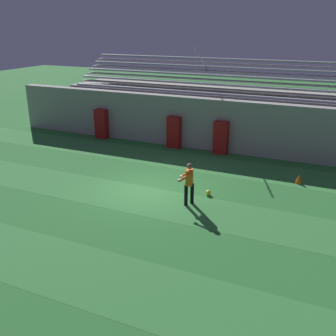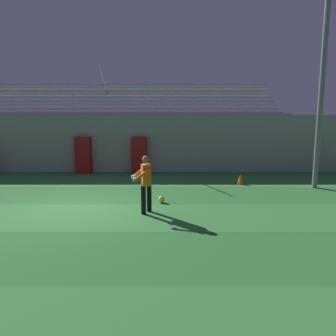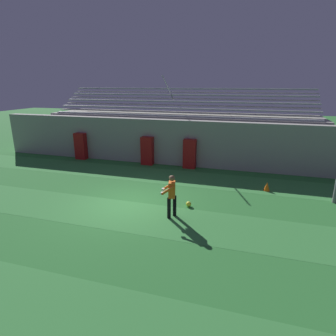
# 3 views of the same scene
# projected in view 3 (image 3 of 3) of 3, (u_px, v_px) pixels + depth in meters

# --- Properties ---
(ground_plane) EXTENTS (80.00, 80.00, 0.00)m
(ground_plane) POSITION_uv_depth(u_px,v_px,m) (128.00, 204.00, 11.93)
(ground_plane) COLOR #2D7533
(turf_stripe_near) EXTENTS (28.00, 2.50, 0.01)m
(turf_stripe_near) POSITION_uv_depth(u_px,v_px,m) (18.00, 307.00, 6.43)
(turf_stripe_near) COLOR #38843D
(turf_stripe_near) RESTS_ON ground
(turf_stripe_mid) EXTENTS (28.00, 2.50, 0.01)m
(turf_stripe_mid) POSITION_uv_depth(u_px,v_px,m) (117.00, 214.00, 11.01)
(turf_stripe_mid) COLOR #38843D
(turf_stripe_mid) RESTS_ON ground
(turf_stripe_far) EXTENTS (28.00, 2.50, 0.01)m
(turf_stripe_far) POSITION_uv_depth(u_px,v_px,m) (158.00, 175.00, 15.60)
(turf_stripe_far) COLOR #38843D
(turf_stripe_far) RESTS_ON ground
(back_wall) EXTENTS (24.00, 0.60, 2.80)m
(back_wall) POSITION_uv_depth(u_px,v_px,m) (171.00, 142.00, 17.49)
(back_wall) COLOR #999691
(back_wall) RESTS_ON ground
(padding_pillar_gate_left) EXTENTS (0.74, 0.44, 1.75)m
(padding_pillar_gate_left) POSITION_uv_depth(u_px,v_px,m) (147.00, 151.00, 17.51)
(padding_pillar_gate_left) COLOR maroon
(padding_pillar_gate_left) RESTS_ON ground
(padding_pillar_gate_right) EXTENTS (0.74, 0.44, 1.75)m
(padding_pillar_gate_right) POSITION_uv_depth(u_px,v_px,m) (190.00, 154.00, 16.76)
(padding_pillar_gate_right) COLOR maroon
(padding_pillar_gate_right) RESTS_ON ground
(padding_pillar_far_left) EXTENTS (0.74, 0.44, 1.75)m
(padding_pillar_far_left) POSITION_uv_depth(u_px,v_px,m) (81.00, 146.00, 18.82)
(padding_pillar_far_left) COLOR maroon
(padding_pillar_far_left) RESTS_ON ground
(bleacher_stand) EXTENTS (18.00, 4.05, 5.43)m
(bleacher_stand) POSITION_uv_depth(u_px,v_px,m) (180.00, 134.00, 19.61)
(bleacher_stand) COLOR #999691
(bleacher_stand) RESTS_ON ground
(goalkeeper) EXTENTS (0.60, 0.66, 1.67)m
(goalkeeper) POSITION_uv_depth(u_px,v_px,m) (171.00, 194.00, 10.50)
(goalkeeper) COLOR black
(goalkeeper) RESTS_ON ground
(soccer_ball) EXTENTS (0.22, 0.22, 0.22)m
(soccer_ball) POSITION_uv_depth(u_px,v_px,m) (189.00, 204.00, 11.63)
(soccer_ball) COLOR yellow
(soccer_ball) RESTS_ON ground
(traffic_cone) EXTENTS (0.30, 0.30, 0.42)m
(traffic_cone) POSITION_uv_depth(u_px,v_px,m) (267.00, 186.00, 13.34)
(traffic_cone) COLOR orange
(traffic_cone) RESTS_ON ground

